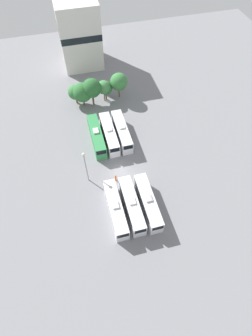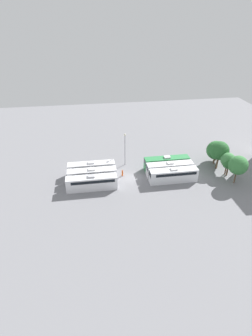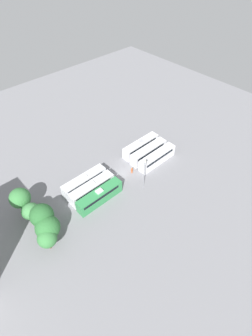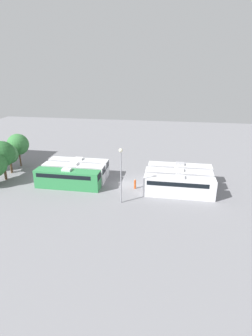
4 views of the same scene
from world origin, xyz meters
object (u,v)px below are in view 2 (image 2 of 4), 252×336
tree_1 (216,150)px  tree_5 (238,165)px  bus_1 (92,175)px  worker_person (122,173)px  bus_0 (92,168)px  bus_4 (170,169)px  tree_2 (220,151)px  bus_2 (92,182)px  tree_3 (228,160)px  bus_5 (174,175)px  tree_0 (217,149)px  tree_4 (229,162)px  light_pole (125,145)px  bus_3 (167,163)px

tree_1 → tree_5: size_ratio=0.91×
bus_1 → worker_person: (-1.40, 7.45, -0.98)m
bus_0 → tree_1: (-0.72, 32.77, 2.18)m
bus_4 → tree_2: (-1.36, 13.17, 3.27)m
bus_2 → tree_1: size_ratio=1.79×
bus_2 → tree_3: bearing=92.5°
worker_person → bus_4: bearing=83.7°
bus_5 → tree_0: 17.13m
tree_0 → tree_2: tree_2 is taller
tree_0 → tree_4: size_ratio=0.99×
tree_1 → tree_2: size_ratio=0.86×
tree_3 → tree_5: 4.16m
bus_5 → tree_0: bearing=120.0°
tree_0 → tree_4: 7.83m
bus_5 → light_pole: light_pole is taller
tree_1 → tree_2: tree_2 is taller
bus_1 → bus_2: size_ratio=1.00×
bus_3 → light_pole: bearing=-110.4°
bus_3 → tree_3: bearing=71.0°
bus_1 → tree_5: tree_5 is taller
tree_1 → worker_person: bearing=-84.3°
bus_1 → tree_2: size_ratio=1.54×
tree_1 → tree_0: bearing=144.0°
bus_2 → tree_4: (-0.96, 33.62, 1.87)m
tree_1 → bus_1: bearing=-83.2°
bus_2 → tree_1: bearing=102.1°
tree_0 → tree_1: bearing=-36.0°
bus_0 → bus_3: (0.10, 19.30, 0.00)m
tree_2 → bus_2: bearing=-81.9°
bus_4 → tree_5: (5.88, 14.26, 3.05)m
bus_1 → bus_4: same height
worker_person → light_pole: 7.68m
worker_person → tree_5: size_ratio=0.25×
tree_1 → bus_3: bearing=-86.5°
bus_0 → bus_2: (6.35, -0.21, 0.00)m
bus_4 → tree_1: 14.24m
worker_person → bus_3: bearing=98.1°
worker_person → bus_0: bearing=-103.4°
bus_2 → tree_4: 33.69m
bus_1 → bus_3: size_ratio=1.00×
bus_3 → light_pole: 11.80m
bus_4 → tree_4: bearing=80.8°
tree_2 → tree_4: (3.66, 1.02, -1.41)m
tree_4 → bus_0: bearing=-99.2°
tree_4 → tree_5: bearing=1.2°
light_pole → tree_0: 25.22m
bus_0 → tree_3: (4.89, 33.21, 2.31)m
tree_4 → tree_0: bearing=175.7°
bus_4 → light_pole: light_pole is taller
bus_5 → light_pole: size_ratio=1.30×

